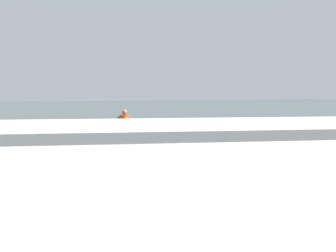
# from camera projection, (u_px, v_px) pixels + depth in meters

# --- Properties ---
(ground_plane) EXTENTS (160.00, 160.00, 0.00)m
(ground_plane) POSITION_uv_depth(u_px,v_px,m) (172.00, 135.00, 18.36)
(ground_plane) COLOR #384742
(kayak) EXTENTS (4.41, 2.29, 0.30)m
(kayak) POSITION_uv_depth(u_px,v_px,m) (127.00, 134.00, 17.28)
(kayak) COLOR #19723F
(kayak) RESTS_ON ground
(kayaker) EXTENTS (0.96, 2.21, 0.79)m
(kayaker) POSITION_uv_depth(u_px,v_px,m) (124.00, 121.00, 17.13)
(kayaker) COLOR #E04C14
(kayaker) RESTS_ON kayak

